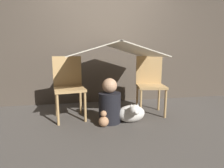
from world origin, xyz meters
TOP-DOWN VIEW (x-y plane):
  - ground_plane at (0.00, 0.00)m, footprint 8.80×8.80m
  - wall_back at (0.00, 0.99)m, footprint 7.00×0.05m
  - chair_left at (-0.66, 0.17)m, footprint 0.50×0.50m
  - chair_right at (0.66, 0.17)m, footprint 0.51×0.51m
  - sheet_canopy at (0.00, 0.09)m, footprint 1.29×1.21m
  - person_front at (-0.08, -0.15)m, footprint 0.32×0.32m
  - dog at (0.23, -0.22)m, footprint 0.40×0.36m
  - plush_toy at (-0.19, -0.29)m, footprint 0.14×0.14m

SIDE VIEW (x-z plane):
  - ground_plane at x=0.00m, z-range 0.00..0.00m
  - plush_toy at x=-0.19m, z-range -0.02..0.20m
  - dog at x=0.23m, z-range -0.02..0.30m
  - person_front at x=-0.08m, z-range -0.05..0.60m
  - chair_left at x=-0.66m, z-range 0.05..1.00m
  - chair_right at x=0.66m, z-range 0.05..1.00m
  - sheet_canopy at x=0.00m, z-range 0.94..1.14m
  - wall_back at x=0.00m, z-range 0.00..2.50m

